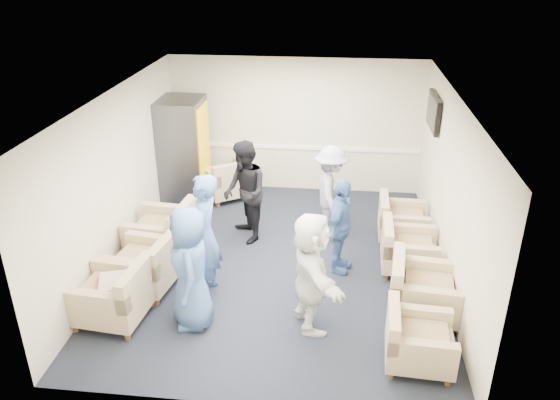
# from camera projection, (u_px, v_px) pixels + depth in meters

# --- Properties ---
(floor) EXTENTS (6.00, 6.00, 0.00)m
(floor) POSITION_uv_depth(u_px,v_px,m) (279.00, 263.00, 8.72)
(floor) COLOR black
(floor) RESTS_ON ground
(ceiling) EXTENTS (6.00, 6.00, 0.00)m
(ceiling) POSITION_uv_depth(u_px,v_px,m) (279.00, 97.00, 7.58)
(ceiling) COLOR silver
(ceiling) RESTS_ON back_wall
(back_wall) EXTENTS (5.00, 0.02, 2.70)m
(back_wall) POSITION_uv_depth(u_px,v_px,m) (296.00, 126.00, 10.85)
(back_wall) COLOR beige
(back_wall) RESTS_ON floor
(front_wall) EXTENTS (5.00, 0.02, 2.70)m
(front_wall) POSITION_uv_depth(u_px,v_px,m) (246.00, 305.00, 5.45)
(front_wall) COLOR beige
(front_wall) RESTS_ON floor
(left_wall) EXTENTS (0.02, 6.00, 2.70)m
(left_wall) POSITION_uv_depth(u_px,v_px,m) (118.00, 179.00, 8.40)
(left_wall) COLOR beige
(left_wall) RESTS_ON floor
(right_wall) EXTENTS (0.02, 6.00, 2.70)m
(right_wall) POSITION_uv_depth(u_px,v_px,m) (450.00, 193.00, 7.90)
(right_wall) COLOR beige
(right_wall) RESTS_ON floor
(chair_rail) EXTENTS (4.98, 0.04, 0.06)m
(chair_rail) POSITION_uv_depth(u_px,v_px,m) (295.00, 148.00, 11.02)
(chair_rail) COLOR white
(chair_rail) RESTS_ON back_wall
(tv) EXTENTS (0.10, 1.00, 0.58)m
(tv) POSITION_uv_depth(u_px,v_px,m) (434.00, 112.00, 9.24)
(tv) COLOR black
(tv) RESTS_ON right_wall
(armchair_left_near) EXTENTS (1.00, 1.00, 0.73)m
(armchair_left_near) POSITION_uv_depth(u_px,v_px,m) (116.00, 297.00, 7.27)
(armchair_left_near) COLOR tan
(armchair_left_near) RESTS_ON floor
(armchair_left_mid) EXTENTS (1.04, 1.04, 0.73)m
(armchair_left_mid) POSITION_uv_depth(u_px,v_px,m) (147.00, 266.00, 7.96)
(armchair_left_mid) COLOR tan
(armchair_left_mid) RESTS_ON floor
(armchair_left_far) EXTENTS (1.03, 1.03, 0.76)m
(armchair_left_far) POSITION_uv_depth(u_px,v_px,m) (165.00, 233.00, 8.83)
(armchair_left_far) COLOR tan
(armchair_left_far) RESTS_ON floor
(armchair_right_near) EXTENTS (0.84, 0.84, 0.63)m
(armchair_right_near) POSITION_uv_depth(u_px,v_px,m) (415.00, 341.00, 6.51)
(armchair_right_near) COLOR tan
(armchair_right_near) RESTS_ON floor
(armchair_right_midnear) EXTENTS (1.00, 1.00, 0.72)m
(armchair_right_midnear) POSITION_uv_depth(u_px,v_px,m) (419.00, 292.00, 7.37)
(armchair_right_midnear) COLOR tan
(armchair_right_midnear) RESTS_ON floor
(armchair_right_midfar) EXTENTS (0.86, 0.86, 0.67)m
(armchair_right_midfar) POSITION_uv_depth(u_px,v_px,m) (405.00, 251.00, 8.41)
(armchair_right_midfar) COLOR tan
(armchair_right_midfar) RESTS_ON floor
(armchair_right_far) EXTENTS (0.83, 0.83, 0.65)m
(armchair_right_far) POSITION_uv_depth(u_px,v_px,m) (399.00, 222.00, 9.31)
(armchair_right_far) COLOR tan
(armchair_right_far) RESTS_ON floor
(armchair_corner) EXTENTS (1.22, 1.22, 0.71)m
(armchair_corner) POSITION_uv_depth(u_px,v_px,m) (229.00, 181.00, 10.84)
(armchair_corner) COLOR tan
(armchair_corner) RESTS_ON floor
(vending_machine) EXTENTS (0.82, 0.96, 2.04)m
(vending_machine) POSITION_uv_depth(u_px,v_px,m) (184.00, 151.00, 10.50)
(vending_machine) COLOR #494A50
(vending_machine) RESTS_ON floor
(backpack) EXTENTS (0.34, 0.29, 0.49)m
(backpack) POSITION_uv_depth(u_px,v_px,m) (171.00, 254.00, 8.47)
(backpack) COLOR black
(backpack) RESTS_ON floor
(pillow) EXTENTS (0.49, 0.56, 0.14)m
(pillow) POSITION_uv_depth(u_px,v_px,m) (114.00, 284.00, 7.19)
(pillow) COLOR beige
(pillow) RESTS_ON armchair_left_near
(person_front_left) EXTENTS (0.74, 0.94, 1.70)m
(person_front_left) POSITION_uv_depth(u_px,v_px,m) (190.00, 268.00, 7.00)
(person_front_left) COLOR #41649D
(person_front_left) RESTS_ON floor
(person_mid_left) EXTENTS (0.47, 0.69, 1.85)m
(person_mid_left) POSITION_uv_depth(u_px,v_px,m) (204.00, 237.00, 7.59)
(person_mid_left) COLOR #41649D
(person_mid_left) RESTS_ON floor
(person_back_left) EXTENTS (0.97, 1.06, 1.75)m
(person_back_left) POSITION_uv_depth(u_px,v_px,m) (245.00, 192.00, 9.08)
(person_back_left) COLOR black
(person_back_left) RESTS_ON floor
(person_back_right) EXTENTS (0.75, 1.11, 1.61)m
(person_back_right) POSITION_uv_depth(u_px,v_px,m) (331.00, 191.00, 9.30)
(person_back_right) COLOR silver
(person_back_right) RESTS_ON floor
(person_mid_right) EXTENTS (0.60, 0.95, 1.51)m
(person_mid_right) POSITION_uv_depth(u_px,v_px,m) (340.00, 227.00, 8.23)
(person_mid_right) COLOR #41649D
(person_mid_right) RESTS_ON floor
(person_front_right) EXTENTS (0.93, 1.61, 1.65)m
(person_front_right) POSITION_uv_depth(u_px,v_px,m) (311.00, 272.00, 6.96)
(person_front_right) COLOR white
(person_front_right) RESTS_ON floor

